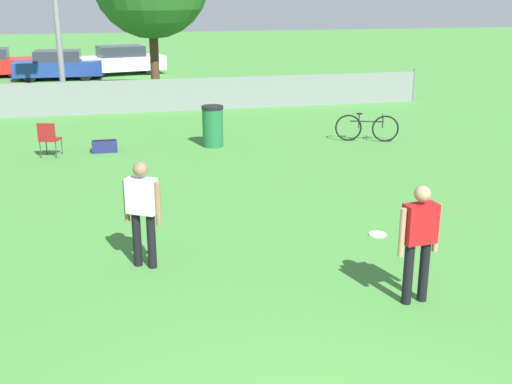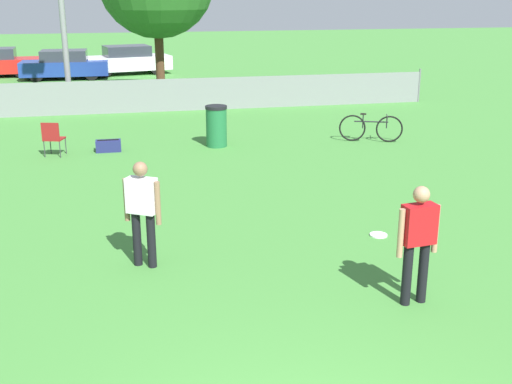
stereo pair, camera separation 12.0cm
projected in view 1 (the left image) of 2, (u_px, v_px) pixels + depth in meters
name	position (u px, v px, depth m)	size (l,w,h in m)	color
fence_backline	(152.00, 96.00, 21.61)	(19.24, 0.07, 1.21)	gray
player_receiver_white	(142.00, 207.00, 9.40)	(0.52, 0.42, 1.63)	black
player_thrower_red	(419.00, 236.00, 8.31)	(0.60, 0.27, 1.63)	black
frisbee_disc	(378.00, 234.00, 10.91)	(0.30, 0.30, 0.03)	white
folding_chair_sideline	(49.00, 137.00, 15.81)	(0.55, 0.56, 0.88)	#333338
bicycle_sideline	(367.00, 128.00, 17.50)	(1.64, 0.66, 0.78)	black
trash_bin	(213.00, 126.00, 16.88)	(0.57, 0.57, 1.08)	#1E6638
gear_bag_sideline	(105.00, 146.00, 16.43)	(0.63, 0.35, 0.31)	navy
parked_car_blue	(58.00, 65.00, 29.40)	(3.94, 1.74, 1.31)	black
parked_car_white	(121.00, 60.00, 31.13)	(4.33, 2.51, 1.36)	black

